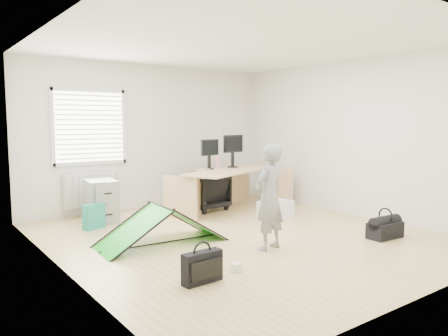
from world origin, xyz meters
TOP-DOWN VIEW (x-y plane):
  - ground at (0.00, 0.00)m, footprint 5.50×5.50m
  - back_wall at (0.00, 2.75)m, footprint 5.00×0.02m
  - window at (-1.20, 2.71)m, footprint 1.20×0.06m
  - radiator at (-1.20, 2.67)m, footprint 1.00×0.12m
  - desk at (0.98, 1.47)m, footprint 2.36×1.52m
  - filing_cabinet at (-1.29, 2.04)m, footprint 0.53×0.66m
  - monitor_left at (0.68, 1.78)m, footprint 0.43×0.16m
  - monitor_right at (1.22, 1.77)m, footprint 0.49×0.16m
  - keyboard at (0.61, 1.76)m, footprint 0.41×0.21m
  - thermos at (0.88, 1.79)m, footprint 0.08×0.08m
  - office_chair at (0.63, 1.86)m, footprint 0.81×0.82m
  - person at (-0.12, -0.74)m, footprint 0.56×0.43m
  - kite at (-1.12, 0.30)m, footprint 1.74×0.88m
  - storage_crate at (1.18, 0.52)m, footprint 0.58×0.43m
  - tote_bag at (-1.55, 1.66)m, footprint 0.35×0.23m
  - laptop_bag at (-1.47, -1.22)m, footprint 0.44×0.15m
  - white_box at (-0.99, -1.16)m, footprint 0.12×0.12m
  - duffel_bag at (1.56, -1.31)m, footprint 0.53×0.29m

SIDE VIEW (x-z plane):
  - ground at x=0.00m, z-range 0.00..0.00m
  - white_box at x=-0.99m, z-range 0.00..0.09m
  - duffel_bag at x=1.56m, z-range 0.00..0.23m
  - storage_crate at x=1.18m, z-range 0.00..0.30m
  - laptop_bag at x=-1.47m, z-range 0.00..0.33m
  - tote_bag at x=-1.55m, z-range 0.00..0.39m
  - kite at x=-1.12m, z-range 0.00..0.52m
  - office_chair at x=0.63m, z-range 0.00..0.67m
  - filing_cabinet at x=-1.29m, z-range 0.00..0.69m
  - desk at x=0.98m, z-range 0.00..0.77m
  - radiator at x=-1.20m, z-range 0.15..0.75m
  - person at x=-0.12m, z-range 0.00..1.37m
  - keyboard at x=0.61m, z-range 0.77..0.79m
  - thermos at x=0.88m, z-range 0.77..1.00m
  - monitor_left at x=0.68m, z-range 0.77..1.17m
  - monitor_right at x=1.22m, z-range 0.77..1.22m
  - back_wall at x=0.00m, z-range 0.00..2.70m
  - window at x=-1.20m, z-range 0.95..2.15m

